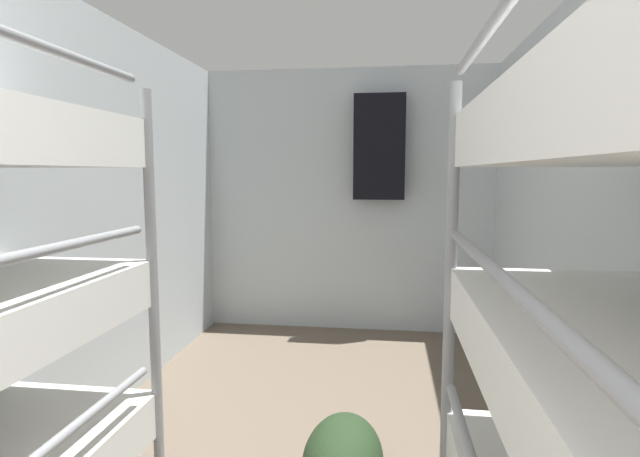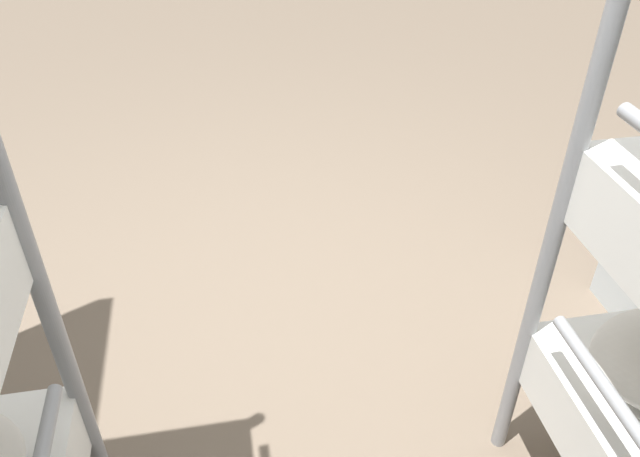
% 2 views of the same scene
% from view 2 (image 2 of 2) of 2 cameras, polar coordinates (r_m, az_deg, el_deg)
% --- Properties ---
extents(ground_plane, '(20.00, 20.00, 0.00)m').
position_cam_2_polar(ground_plane, '(2.43, -2.80, -10.04)').
color(ground_plane, '#6B5B4C').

